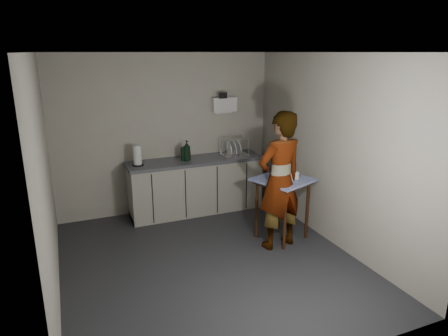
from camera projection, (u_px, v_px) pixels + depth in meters
name	position (u px, v px, depth m)	size (l,w,h in m)	color
ground	(209.00, 262.00, 5.15)	(4.00, 4.00, 0.00)	#242429
wall_back	(166.00, 134.00, 6.55)	(3.60, 0.02, 2.60)	beige
wall_right	(331.00, 151.00, 5.45)	(0.02, 4.00, 2.60)	beige
wall_left	(46.00, 183.00, 4.13)	(0.02, 4.00, 2.60)	beige
ceiling	(207.00, 53.00, 4.42)	(3.60, 4.00, 0.01)	silver
kitchen_counter	(196.00, 187.00, 6.69)	(2.24, 0.62, 0.91)	black
wall_shelf	(224.00, 105.00, 6.73)	(0.42, 0.18, 0.37)	white
side_table	(283.00, 186.00, 5.61)	(0.90, 0.90, 0.90)	#3A1E0D
standing_man	(280.00, 181.00, 5.33)	(0.69, 0.45, 1.89)	#B2A593
soap_bottle	(187.00, 151.00, 6.41)	(0.13, 0.13, 0.33)	black
soda_can	(189.00, 155.00, 6.51)	(0.07, 0.07, 0.14)	red
dark_bottle	(183.00, 154.00, 6.42)	(0.07, 0.07, 0.23)	black
paper_towel	(137.00, 156.00, 6.15)	(0.18, 0.18, 0.32)	black
dish_rack	(234.00, 151.00, 6.76)	(0.44, 0.33, 0.30)	silver
bakery_box	(285.00, 172.00, 5.58)	(0.31, 0.31, 0.37)	white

